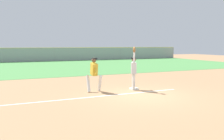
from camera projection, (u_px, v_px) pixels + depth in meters
The scene contains 11 objects.
ground_plane at pixel (142, 95), 10.91m from camera, with size 76.69×76.69×0.00m, color #A37A54.
outfield_grass at pixel (68, 66), 25.94m from camera, with size 42.56×17.72×0.01m, color #4C8C47.
chalk_foul_line at pixel (62, 100), 9.95m from camera, with size 12.00×0.10×0.01m, color white.
first_base at pixel (134, 89), 12.32m from camera, with size 0.38×0.38×0.08m, color white.
fielder at pixel (134, 69), 12.07m from camera, with size 0.47×0.86×2.28m.
runner at pixel (94, 72), 11.60m from camera, with size 0.71×0.84×1.72m.
baseball at pixel (134, 58), 12.21m from camera, with size 0.07×0.07×0.07m, color white.
outfield_fence at pixel (55, 54), 33.96m from camera, with size 42.64×0.08×1.98m.
parked_car_tan at pixel (19, 56), 34.69m from camera, with size 4.58×2.49×1.25m.
parked_car_green at pixel (51, 56), 36.90m from camera, with size 4.55×2.42×1.25m.
parked_car_red at pixel (84, 55), 39.23m from camera, with size 4.57×2.47×1.25m.
Camera 1 is at (-5.46, -9.34, 2.35)m, focal length 37.10 mm.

